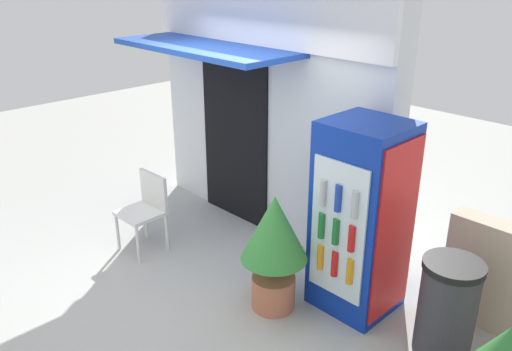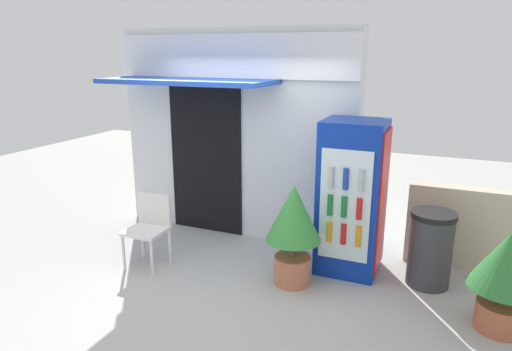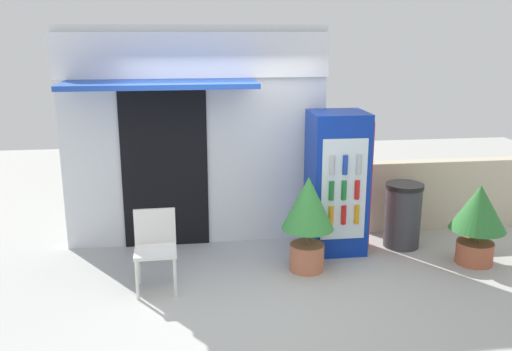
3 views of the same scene
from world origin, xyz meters
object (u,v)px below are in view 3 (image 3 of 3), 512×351
Objects in this scene: plastic_chair at (155,243)px; trash_bin at (403,215)px; drink_cooler at (337,182)px; potted_plant_curbside at (478,216)px; potted_plant_near_shop at (308,213)px.

plastic_chair is 1.02× the size of trash_bin.
drink_cooler reaches higher than potted_plant_curbside.
plastic_chair reaches higher than trash_bin.
potted_plant_near_shop is (-0.51, -0.60, -0.19)m from drink_cooler.
drink_cooler is 1.75m from potted_plant_curbside.
drink_cooler is 1.57× the size of potted_plant_near_shop.
potted_plant_near_shop is (1.77, 0.23, 0.19)m from plastic_chair.
trash_bin is (1.42, 0.58, -0.28)m from potted_plant_near_shop.
drink_cooler is at bearing 156.99° from potted_plant_curbside.
plastic_chair is at bearing -172.74° from potted_plant_near_shop.
drink_cooler is at bearing 19.84° from plastic_chair.
plastic_chair is 1.80m from potted_plant_near_shop.
drink_cooler reaches higher than plastic_chair.
trash_bin is at bearing -1.15° from drink_cooler.
potted_plant_curbside is at bearing 2.19° from plastic_chair.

